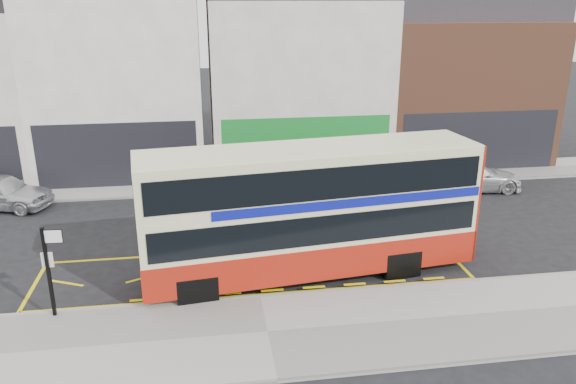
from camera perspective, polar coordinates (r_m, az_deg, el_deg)
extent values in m
plane|color=black|center=(17.56, -2.96, -10.31)|extent=(120.00, 120.00, 0.00)
cube|color=#989590|center=(15.57, -2.09, -14.19)|extent=(40.00, 4.00, 0.15)
cube|color=gray|center=(17.20, -2.84, -10.70)|extent=(40.00, 0.15, 0.15)
cube|color=#989590|center=(27.63, -5.26, 1.01)|extent=(50.00, 3.00, 0.15)
cube|color=white|center=(30.80, -16.44, 10.65)|extent=(8.00, 8.00, 9.00)
cube|color=black|center=(27.49, -16.89, 3.47)|extent=(7.36, 0.06, 3.20)
cube|color=black|center=(27.56, -16.85, 3.08)|extent=(5.60, 0.04, 2.00)
cube|color=white|center=(30.95, 0.63, 10.98)|extent=(9.00, 8.00, 8.50)
cube|color=#157928|center=(27.62, 1.93, 4.37)|extent=(8.28, 0.06, 3.20)
cube|color=black|center=(27.69, 1.91, 3.98)|extent=(6.30, 0.04, 2.00)
cube|color=brown|center=(33.64, 16.18, 10.03)|extent=(9.00, 8.00, 7.50)
cube|color=#28262B|center=(33.28, 16.95, 17.95)|extent=(9.00, 7.20, 1.80)
cube|color=black|center=(30.53, 18.84, 4.78)|extent=(8.28, 0.06, 3.20)
cube|color=black|center=(30.59, 18.79, 4.42)|extent=(6.30, 0.04, 2.00)
cube|color=beige|center=(17.84, 2.25, -1.64)|extent=(10.88, 3.67, 3.93)
cube|color=maroon|center=(18.39, 2.20, -5.82)|extent=(10.93, 3.72, 1.07)
cube|color=maroon|center=(20.01, 16.92, -0.15)|extent=(0.35, 2.45, 3.93)
cube|color=black|center=(17.93, 2.24, -2.44)|extent=(10.47, 3.68, 0.92)
cube|color=black|center=(17.45, 2.30, 2.01)|extent=(10.47, 3.68, 0.97)
cube|color=#0C1287|center=(17.97, 5.22, 0.17)|extent=(8.77, 3.47, 0.29)
cube|color=black|center=(17.29, -14.88, -4.82)|extent=(0.32, 2.22, 1.55)
cube|color=black|center=(16.69, -15.37, 0.52)|extent=(0.32, 2.22, 0.97)
cube|color=black|center=(16.95, -15.11, -1.97)|extent=(0.25, 1.69, 0.34)
cube|color=beige|center=(17.25, 2.33, 4.32)|extent=(10.87, 3.58, 0.12)
cylinder|color=black|center=(16.93, -9.17, -9.87)|extent=(1.00, 0.38, 0.97)
cylinder|color=black|center=(18.87, -9.95, -6.74)|extent=(1.00, 0.38, 0.97)
cylinder|color=black|center=(18.64, 11.55, -7.18)|extent=(1.00, 0.38, 0.97)
cylinder|color=black|center=(20.42, 8.83, -4.61)|extent=(1.00, 0.38, 0.97)
cube|color=black|center=(16.90, -23.15, -7.52)|extent=(0.09, 0.09, 2.67)
cube|color=white|center=(16.40, -22.74, -4.18)|extent=(0.48, 0.06, 0.39)
cube|color=white|center=(16.80, -23.26, -6.35)|extent=(0.31, 0.04, 0.44)
imported|color=silver|center=(27.13, -27.24, 0.06)|extent=(4.76, 3.05, 1.51)
imported|color=#484A51|center=(25.52, -3.22, 1.03)|extent=(4.59, 2.51, 1.43)
imported|color=silver|center=(27.83, 18.12, 1.55)|extent=(4.81, 2.25, 1.36)
cylinder|color=#301D15|center=(30.18, 10.76, 4.34)|extent=(0.24, 0.24, 2.21)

